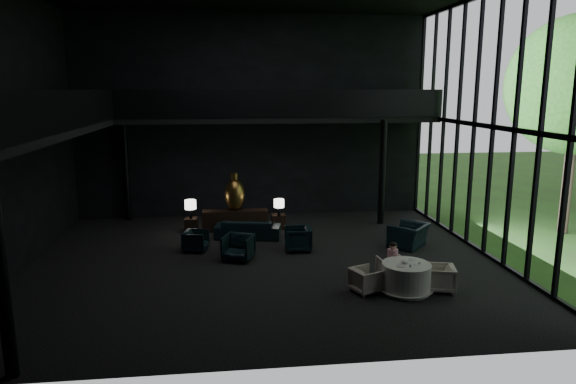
{
  "coord_description": "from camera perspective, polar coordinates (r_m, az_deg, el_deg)",
  "views": [
    {
      "loc": [
        -1.0,
        -14.71,
        5.14
      ],
      "look_at": [
        0.78,
        0.5,
        2.04
      ],
      "focal_mm": 32.0,
      "sensor_mm": 36.0,
      "label": 1
    }
  ],
  "objects": [
    {
      "name": "column_ne",
      "position": [
        19.84,
        10.43,
        2.15
      ],
      "size": [
        0.24,
        0.24,
        4.0
      ],
      "primitive_type": "cylinder",
      "color": "black",
      "rests_on": "floor"
    },
    {
      "name": "railing_back",
      "position": [
        18.83,
        -0.57,
        9.8
      ],
      "size": [
        12.0,
        0.06,
        1.0
      ],
      "primitive_type": "cube",
      "color": "black",
      "rests_on": "mezzanine_back"
    },
    {
      "name": "sofa",
      "position": [
        17.97,
        -4.49,
        -3.63
      ],
      "size": [
        2.54,
        1.15,
        0.96
      ],
      "primitive_type": "imported",
      "rotation": [
        0.0,
        0.0,
        2.96
      ],
      "color": "#142F37",
      "rests_on": "floor"
    },
    {
      "name": "plate_a",
      "position": [
        13.33,
        12.5,
        -8.03
      ],
      "size": [
        0.31,
        0.31,
        0.01
      ],
      "primitive_type": "cylinder",
      "rotation": [
        0.0,
        0.0,
        0.4
      ],
      "color": "white",
      "rests_on": "dining_table"
    },
    {
      "name": "coffee_table",
      "position": [
        16.76,
        -5.24,
        -5.79
      ],
      "size": [
        0.96,
        0.96,
        0.38
      ],
      "primitive_type": "cube",
      "rotation": [
        0.0,
        0.0,
        -0.14
      ],
      "color": "black",
      "rests_on": "floor"
    },
    {
      "name": "dining_chair_west",
      "position": [
        13.48,
        8.67,
        -9.65
      ],
      "size": [
        0.77,
        0.79,
        0.64
      ],
      "primitive_type": "imported",
      "rotation": [
        0.0,
        0.0,
        1.96
      ],
      "color": "beige",
      "rests_on": "floor"
    },
    {
      "name": "saucer",
      "position": [
        13.54,
        14.02,
        -7.79
      ],
      "size": [
        0.15,
        0.15,
        0.01
      ],
      "primitive_type": "cylinder",
      "rotation": [
        0.0,
        0.0,
        -0.05
      ],
      "color": "white",
      "rests_on": "dining_table"
    },
    {
      "name": "dining_chair_east",
      "position": [
        13.97,
        16.52,
        -9.1
      ],
      "size": [
        0.79,
        0.82,
        0.7
      ],
      "primitive_type": "imported",
      "rotation": [
        0.0,
        0.0,
        -1.83
      ],
      "color": "beige",
      "rests_on": "floor"
    },
    {
      "name": "bronze_urn",
      "position": [
        18.82,
        -5.94,
        -0.26
      ],
      "size": [
        0.74,
        0.74,
        1.37
      ],
      "color": "olive",
      "rests_on": "console"
    },
    {
      "name": "column_sw",
      "position": [
        10.35,
        -29.3,
        -7.73
      ],
      "size": [
        0.24,
        0.24,
        4.0
      ],
      "primitive_type": "cylinder",
      "color": "black",
      "rests_on": "floor"
    },
    {
      "name": "wall_back",
      "position": [
        20.77,
        -3.93,
        8.27
      ],
      "size": [
        14.0,
        0.04,
        8.0
      ],
      "primitive_type": "cube",
      "color": "black",
      "rests_on": "ground"
    },
    {
      "name": "table_lamp_right",
      "position": [
        18.72,
        -1.01,
        -1.34
      ],
      "size": [
        0.38,
        0.38,
        0.63
      ],
      "color": "black",
      "rests_on": "side_table_right"
    },
    {
      "name": "console",
      "position": [
        18.99,
        -5.88,
        -3.13
      ],
      "size": [
        2.38,
        0.54,
        0.76
      ],
      "primitive_type": "cube",
      "color": "black",
      "rests_on": "floor"
    },
    {
      "name": "side_table_left",
      "position": [
        19.06,
        -10.7,
        -3.62
      ],
      "size": [
        0.46,
        0.46,
        0.51
      ],
      "primitive_type": "cube",
      "color": "black",
      "rests_on": "floor"
    },
    {
      "name": "side_table_right",
      "position": [
        19.14,
        -1.08,
        -3.29
      ],
      "size": [
        0.49,
        0.49,
        0.54
      ],
      "primitive_type": "cube",
      "color": "black",
      "rests_on": "floor"
    },
    {
      "name": "coffee_cup",
      "position": [
        13.59,
        14.4,
        -7.59
      ],
      "size": [
        0.08,
        0.08,
        0.06
      ],
      "primitive_type": "cylinder",
      "rotation": [
        0.0,
        0.0,
        -0.06
      ],
      "color": "white",
      "rests_on": "saucer"
    },
    {
      "name": "lounge_armchair_south",
      "position": [
        15.71,
        -5.56,
        -5.86
      ],
      "size": [
        1.18,
        1.15,
        0.96
      ],
      "primitive_type": "imported",
      "rotation": [
        0.0,
        0.0,
        -0.36
      ],
      "color": "#152D33",
      "rests_on": "floor"
    },
    {
      "name": "cream_pot",
      "position": [
        13.31,
        13.45,
        -7.99
      ],
      "size": [
        0.06,
        0.06,
        0.07
      ],
      "primitive_type": "cylinder",
      "rotation": [
        0.0,
        0.0,
        -0.16
      ],
      "color": "#99999E",
      "rests_on": "dining_table"
    },
    {
      "name": "child",
      "position": [
        14.32,
        11.56,
        -6.64
      ],
      "size": [
        0.28,
        0.28,
        0.61
      ],
      "rotation": [
        0.0,
        0.0,
        3.14
      ],
      "color": "#F2A8C8",
      "rests_on": "dining_chair_north"
    },
    {
      "name": "railing_left",
      "position": [
        15.26,
        -22.12,
        8.59
      ],
      "size": [
        0.06,
        12.0,
        1.0
      ],
      "primitive_type": "cube",
      "color": "black",
      "rests_on": "mezzanine_left"
    },
    {
      "name": "mezzanine_back",
      "position": [
        19.85,
        -0.88,
        8.15
      ],
      "size": [
        12.0,
        2.0,
        0.25
      ],
      "primitive_type": "cube",
      "color": "black",
      "rests_on": "wall_back"
    },
    {
      "name": "column_nw",
      "position": [
        21.04,
        -17.56,
        2.33
      ],
      "size": [
        0.24,
        0.24,
        4.0
      ],
      "primitive_type": "cylinder",
      "color": "black",
      "rests_on": "floor"
    },
    {
      "name": "curtain_wall",
      "position": [
        16.76,
        21.83,
        6.74
      ],
      "size": [
        0.2,
        12.0,
        8.0
      ],
      "primitive_type": null,
      "color": "black",
      "rests_on": "ground"
    },
    {
      "name": "mezzanine_left",
      "position": [
        15.58,
        -25.52,
        6.15
      ],
      "size": [
        2.0,
        12.0,
        0.25
      ],
      "primitive_type": "cube",
      "color": "black",
      "rests_on": "wall_left"
    },
    {
      "name": "dining_table",
      "position": [
        13.69,
        12.96,
        -9.44
      ],
      "size": [
        1.41,
        1.41,
        0.75
      ],
      "color": "white",
      "rests_on": "floor"
    },
    {
      "name": "table_lamp_left",
      "position": [
        18.84,
        -10.79,
        -1.47
      ],
      "size": [
        0.41,
        0.41,
        0.68
      ],
      "color": "black",
      "rests_on": "side_table_left"
    },
    {
      "name": "lounge_armchair_east",
      "position": [
        16.54,
        1.12,
        -4.97
      ],
      "size": [
        0.88,
        0.94,
        0.93
      ],
      "primitive_type": "imported",
      "rotation": [
        0.0,
        0.0,
        -1.62
      ],
      "color": "#172B37",
      "rests_on": "floor"
    },
    {
      "name": "wall_front",
      "position": [
        8.84,
        -0.11,
        4.05
      ],
      "size": [
        14.0,
        0.04,
        8.0
      ],
      "primitive_type": "cube",
      "color": "black",
      "rests_on": "ground"
    },
    {
      "name": "window_armchair",
      "position": [
        17.33,
        13.28,
        -4.1
      ],
      "size": [
        1.56,
        1.58,
        1.17
      ],
      "primitive_type": "imported",
      "rotation": [
        0.0,
        0.0,
        -2.33
      ],
      "color": "black",
      "rests_on": "floor"
    },
    {
      "name": "cereal_bowl",
      "position": [
        13.54,
        12.83,
        -7.56
      ],
      "size": [
        0.18,
        0.18,
        0.09
      ],
      "primitive_type": "ellipsoid",
      "color": "white",
      "rests_on": "dining_table"
    },
    {
      "name": "wall_left",
      "position": [
        15.93,
        -28.94,
        5.93
      ],
      "size": [
        0.04,
        12.0,
        8.0
      ],
      "primitive_type": "cube",
      "color": "black",
      "rests_on": "ground"
    },
    {
      "name": "dining_chair_north",
      "position": [
        14.4,
        11.45,
        -8.35
      ],
      "size": [
        0.68,
        0.64,
        0.64
      ],
      "primitive_type": "imported",
      "rotation": [
        0.0,
        0.0,
        3.25
      ],
      "color": "beige",
      "rests_on": "floor"
    },
    {
      "name": "floor",
      "position": [
        15.62,
        -2.64,
        -7.78
      ],
      "size": [
        14.0,
        12.0,
        0.02
      ],
      "primitive_type": "cube",
      "color": "black",
      "rests_on": "ground"
    },
    {
      "name": "plate_b",
      "position": [
        13.87,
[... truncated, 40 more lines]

